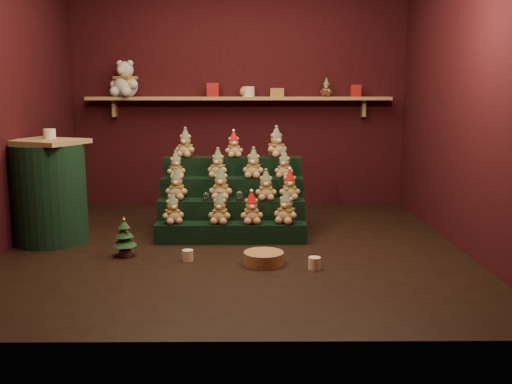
{
  "coord_description": "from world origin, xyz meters",
  "views": [
    {
      "loc": [
        0.15,
        -4.99,
        1.38
      ],
      "look_at": [
        0.19,
        0.25,
        0.45
      ],
      "focal_mm": 40.0,
      "sensor_mm": 36.0,
      "label": 1
    }
  ],
  "objects_px": {
    "snow_globe_b": "(240,196)",
    "mini_christmas_tree": "(125,237)",
    "riser_tier_front": "(231,232)",
    "mug_left": "(188,255)",
    "wicker_basket": "(264,258)",
    "brown_bear": "(326,88)",
    "mug_right": "(314,263)",
    "white_bear": "(125,74)",
    "side_table": "(49,192)",
    "snow_globe_c": "(268,197)",
    "snow_globe_a": "(206,196)"
  },
  "relations": [
    {
      "from": "snow_globe_a",
      "to": "mug_right",
      "type": "distance_m",
      "value": 1.4
    },
    {
      "from": "white_bear",
      "to": "brown_bear",
      "type": "distance_m",
      "value": 2.37
    },
    {
      "from": "wicker_basket",
      "to": "white_bear",
      "type": "distance_m",
      "value": 3.25
    },
    {
      "from": "snow_globe_b",
      "to": "brown_bear",
      "type": "relative_size",
      "value": 0.46
    },
    {
      "from": "mini_christmas_tree",
      "to": "brown_bear",
      "type": "height_order",
      "value": "brown_bear"
    },
    {
      "from": "mug_left",
      "to": "wicker_basket",
      "type": "relative_size",
      "value": 0.28
    },
    {
      "from": "side_table",
      "to": "riser_tier_front",
      "type": "bearing_deg",
      "value": 23.25
    },
    {
      "from": "brown_bear",
      "to": "mug_right",
      "type": "bearing_deg",
      "value": -88.06
    },
    {
      "from": "side_table",
      "to": "wicker_basket",
      "type": "xyz_separation_m",
      "value": [
        1.96,
        -0.72,
        -0.42
      ]
    },
    {
      "from": "mug_right",
      "to": "brown_bear",
      "type": "height_order",
      "value": "brown_bear"
    },
    {
      "from": "mug_right",
      "to": "snow_globe_c",
      "type": "bearing_deg",
      "value": 108.91
    },
    {
      "from": "white_bear",
      "to": "brown_bear",
      "type": "xyz_separation_m",
      "value": [
        2.37,
        0.0,
        -0.16
      ]
    },
    {
      "from": "snow_globe_c",
      "to": "mug_right",
      "type": "relative_size",
      "value": 0.81
    },
    {
      "from": "mug_left",
      "to": "wicker_basket",
      "type": "distance_m",
      "value": 0.63
    },
    {
      "from": "snow_globe_c",
      "to": "mug_left",
      "type": "relative_size",
      "value": 0.85
    },
    {
      "from": "riser_tier_front",
      "to": "mug_right",
      "type": "xyz_separation_m",
      "value": [
        0.69,
        -0.83,
        -0.04
      ]
    },
    {
      "from": "riser_tier_front",
      "to": "mug_right",
      "type": "relative_size",
      "value": 14.43
    },
    {
      "from": "snow_globe_a",
      "to": "snow_globe_b",
      "type": "relative_size",
      "value": 0.86
    },
    {
      "from": "snow_globe_b",
      "to": "snow_globe_c",
      "type": "relative_size",
      "value": 1.22
    },
    {
      "from": "snow_globe_c",
      "to": "mug_left",
      "type": "xyz_separation_m",
      "value": [
        -0.68,
        -0.76,
        -0.35
      ]
    },
    {
      "from": "wicker_basket",
      "to": "brown_bear",
      "type": "distance_m",
      "value": 2.86
    },
    {
      "from": "side_table",
      "to": "brown_bear",
      "type": "height_order",
      "value": "brown_bear"
    },
    {
      "from": "wicker_basket",
      "to": "brown_bear",
      "type": "height_order",
      "value": "brown_bear"
    },
    {
      "from": "mini_christmas_tree",
      "to": "mug_left",
      "type": "distance_m",
      "value": 0.58
    },
    {
      "from": "white_bear",
      "to": "snow_globe_b",
      "type": "bearing_deg",
      "value": -23.38
    },
    {
      "from": "snow_globe_c",
      "to": "mug_right",
      "type": "height_order",
      "value": "snow_globe_c"
    },
    {
      "from": "side_table",
      "to": "mug_right",
      "type": "height_order",
      "value": "side_table"
    },
    {
      "from": "riser_tier_front",
      "to": "mug_left",
      "type": "relative_size",
      "value": 15.25
    },
    {
      "from": "white_bear",
      "to": "brown_bear",
      "type": "height_order",
      "value": "white_bear"
    },
    {
      "from": "side_table",
      "to": "white_bear",
      "type": "bearing_deg",
      "value": 101.19
    },
    {
      "from": "mini_christmas_tree",
      "to": "wicker_basket",
      "type": "distance_m",
      "value": 1.2
    },
    {
      "from": "mug_right",
      "to": "riser_tier_front",
      "type": "bearing_deg",
      "value": 129.51
    },
    {
      "from": "mug_left",
      "to": "riser_tier_front",
      "type": "bearing_deg",
      "value": 60.75
    },
    {
      "from": "snow_globe_b",
      "to": "white_bear",
      "type": "height_order",
      "value": "white_bear"
    },
    {
      "from": "snow_globe_a",
      "to": "mini_christmas_tree",
      "type": "relative_size",
      "value": 0.24
    },
    {
      "from": "snow_globe_b",
      "to": "mini_christmas_tree",
      "type": "distance_m",
      "value": 1.17
    },
    {
      "from": "riser_tier_front",
      "to": "snow_globe_c",
      "type": "xyz_separation_m",
      "value": [
        0.35,
        0.16,
        0.31
      ]
    },
    {
      "from": "brown_bear",
      "to": "mug_left",
      "type": "bearing_deg",
      "value": -110.96
    },
    {
      "from": "snow_globe_b",
      "to": "snow_globe_c",
      "type": "xyz_separation_m",
      "value": [
        0.27,
        0.0,
        -0.01
      ]
    },
    {
      "from": "snow_globe_b",
      "to": "white_bear",
      "type": "xyz_separation_m",
      "value": [
        -1.37,
        1.53,
        1.18
      ]
    },
    {
      "from": "mini_christmas_tree",
      "to": "brown_bear",
      "type": "relative_size",
      "value": 1.69
    },
    {
      "from": "side_table",
      "to": "white_bear",
      "type": "relative_size",
      "value": 1.8
    },
    {
      "from": "riser_tier_front",
      "to": "snow_globe_c",
      "type": "relative_size",
      "value": 17.88
    },
    {
      "from": "brown_bear",
      "to": "mini_christmas_tree",
      "type": "bearing_deg",
      "value": -121.68
    },
    {
      "from": "riser_tier_front",
      "to": "side_table",
      "type": "bearing_deg",
      "value": 179.3
    },
    {
      "from": "riser_tier_front",
      "to": "white_bear",
      "type": "distance_m",
      "value": 2.6
    },
    {
      "from": "riser_tier_front",
      "to": "mini_christmas_tree",
      "type": "bearing_deg",
      "value": -152.62
    },
    {
      "from": "snow_globe_c",
      "to": "side_table",
      "type": "bearing_deg",
      "value": -176.04
    },
    {
      "from": "snow_globe_c",
      "to": "wicker_basket",
      "type": "relative_size",
      "value": 0.24
    },
    {
      "from": "mug_right",
      "to": "white_bear",
      "type": "distance_m",
      "value": 3.55
    }
  ]
}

